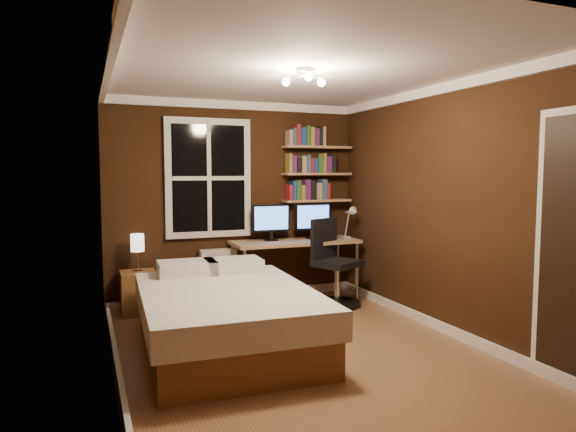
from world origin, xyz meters
name	(u,v)px	position (x,y,z in m)	size (l,w,h in m)	color
floor	(300,352)	(0.00, 0.00, 0.00)	(4.20, 4.20, 0.00)	brown
wall_back	(235,202)	(0.00, 2.10, 1.25)	(3.20, 0.04, 2.50)	black
wall_left	(110,221)	(-1.60, 0.00, 1.25)	(0.04, 4.20, 2.50)	black
wall_right	(447,210)	(1.60, 0.00, 1.25)	(0.04, 4.20, 2.50)	black
ceiling	(301,71)	(0.00, 0.00, 2.50)	(3.20, 4.20, 0.02)	white
window	(208,178)	(-0.35, 2.06, 1.55)	(1.06, 0.06, 1.46)	white
ceiling_fixture	(305,80)	(0.00, -0.10, 2.40)	(0.44, 0.44, 0.18)	beige
bookshelf_lower	(317,201)	(1.08, 1.98, 1.25)	(0.92, 0.22, 0.03)	#A78051
books_row_lower	(317,191)	(1.08, 1.98, 1.38)	(0.54, 0.16, 0.23)	maroon
bookshelf_middle	(317,174)	(1.08, 1.98, 1.60)	(0.92, 0.22, 0.03)	#A78051
books_row_middle	(317,164)	(1.08, 1.98, 1.73)	(0.66, 0.16, 0.23)	navy
bookshelf_upper	(317,147)	(1.08, 1.98, 1.95)	(0.92, 0.22, 0.03)	#A78051
books_row_upper	(317,137)	(1.08, 1.98, 2.08)	(0.54, 0.16, 0.23)	#2B5F28
bed	(226,317)	(-0.60, 0.32, 0.30)	(1.59, 2.14, 0.71)	brown
nightstand	(139,293)	(-1.23, 1.85, 0.24)	(0.39, 0.39, 0.49)	brown
bedside_lamp	(138,253)	(-1.23, 1.85, 0.71)	(0.15, 0.15, 0.43)	beige
radiator	(218,276)	(-0.26, 1.98, 0.34)	(0.45, 0.16, 0.67)	silver
desk	(295,245)	(0.69, 1.78, 0.70)	(1.61, 0.60, 0.76)	#A78051
monitor_left	(271,223)	(0.39, 1.86, 0.99)	(0.49, 0.12, 0.46)	black
monitor_right	(313,221)	(0.97, 1.86, 0.99)	(0.49, 0.12, 0.46)	black
desk_lamp	(350,222)	(1.41, 1.68, 0.98)	(0.14, 0.32, 0.44)	silver
office_chair	(334,272)	(1.03, 1.38, 0.41)	(0.63, 0.63, 1.06)	black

